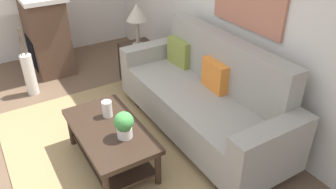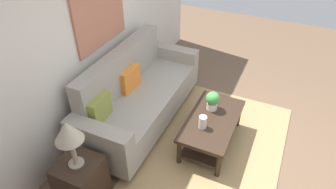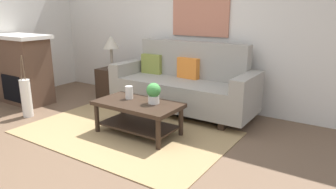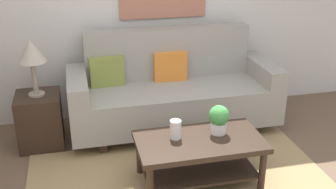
{
  "view_description": "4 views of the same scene",
  "coord_description": "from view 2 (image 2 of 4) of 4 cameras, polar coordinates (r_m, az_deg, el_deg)",
  "views": [
    {
      "loc": [
        2.64,
        -0.27,
        2.35
      ],
      "look_at": [
        0.27,
        1.17,
        0.67
      ],
      "focal_mm": 35.78,
      "sensor_mm": 36.0,
      "label": 1
    },
    {
      "loc": [
        -2.64,
        -0.09,
        2.94
      ],
      "look_at": [
        0.14,
        1.19,
        0.65
      ],
      "focal_mm": 31.62,
      "sensor_mm": 36.0,
      "label": 2
    },
    {
      "loc": [
        2.54,
        -2.34,
        1.58
      ],
      "look_at": [
        0.37,
        0.96,
        0.47
      ],
      "focal_mm": 32.98,
      "sensor_mm": 36.0,
      "label": 3
    },
    {
      "loc": [
        -0.83,
        -2.42,
        2.19
      ],
      "look_at": [
        0.04,
        1.23,
        0.59
      ],
      "focal_mm": 44.37,
      "sensor_mm": 36.0,
      "label": 4
    }
  ],
  "objects": [
    {
      "name": "potted_plant_tabletop",
      "position": [
        3.9,
        8.59,
        -1.1
      ],
      "size": [
        0.18,
        0.18,
        0.26
      ],
      "color": "white",
      "rests_on": "coffee_table"
    },
    {
      "name": "throw_pillow_olive",
      "position": [
        3.64,
        -13.04,
        -2.67
      ],
      "size": [
        0.37,
        0.14,
        0.32
      ],
      "primitive_type": "cube",
      "rotation": [
        0.0,
        0.0,
        0.07
      ],
      "color": "olive",
      "rests_on": "couch"
    },
    {
      "name": "couch",
      "position": [
        4.18,
        -5.68,
        -0.24
      ],
      "size": [
        2.24,
        0.84,
        1.08
      ],
      "color": "gray",
      "rests_on": "ground_plane"
    },
    {
      "name": "wall_back",
      "position": [
        3.84,
        -15.15,
        11.12
      ],
      "size": [
        5.78,
        0.1,
        2.7
      ],
      "primitive_type": "cube",
      "color": "silver",
      "rests_on": "ground_plane"
    },
    {
      "name": "area_rug",
      "position": [
        3.99,
        8.3,
        -10.99
      ],
      "size": [
        2.68,
        1.72,
        0.01
      ],
      "primitive_type": "cube",
      "color": "#A38456",
      "rests_on": "ground_plane"
    },
    {
      "name": "framed_painting",
      "position": [
        3.86,
        -13.0,
        15.21
      ],
      "size": [
        0.99,
        0.03,
        0.85
      ],
      "primitive_type": "cube",
      "color": "#B77056"
    },
    {
      "name": "table_lamp",
      "position": [
        2.94,
        -18.72,
        -7.09
      ],
      "size": [
        0.28,
        0.28,
        0.57
      ],
      "color": "gray",
      "rests_on": "side_table"
    },
    {
      "name": "coffee_table",
      "position": [
        3.9,
        8.43,
        -5.95
      ],
      "size": [
        1.1,
        0.6,
        0.43
      ],
      "color": "#332319",
      "rests_on": "ground_plane"
    },
    {
      "name": "throw_pillow_orange",
      "position": [
        4.09,
        -7.43,
        2.98
      ],
      "size": [
        0.37,
        0.15,
        0.32
      ],
      "primitive_type": "cube",
      "rotation": [
        0.0,
        0.0,
        -0.08
      ],
      "color": "orange",
      "rests_on": "couch"
    },
    {
      "name": "side_table",
      "position": [
        3.45,
        -16.35,
        -15.69
      ],
      "size": [
        0.44,
        0.44,
        0.56
      ],
      "primitive_type": "cube",
      "color": "#332319",
      "rests_on": "ground_plane"
    },
    {
      "name": "tabletop_vase",
      "position": [
        3.64,
        6.7,
        -5.31
      ],
      "size": [
        0.1,
        0.1,
        0.17
      ],
      "primitive_type": "cylinder",
      "color": "white",
      "rests_on": "coffee_table"
    },
    {
      "name": "ground_plane",
      "position": [
        3.95,
        15.35,
        -13.02
      ],
      "size": [
        9.78,
        9.78,
        0.0
      ],
      "primitive_type": "plane",
      "color": "brown"
    }
  ]
}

